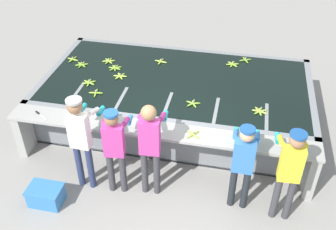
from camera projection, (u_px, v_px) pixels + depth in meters
name	position (u px, v px, depth m)	size (l,w,h in m)	color
ground_plane	(156.00, 178.00, 6.86)	(80.00, 80.00, 0.00)	gray
wash_tank	(176.00, 99.00, 8.03)	(5.27, 2.79, 0.91)	gray
work_ledge	(158.00, 141.00, 6.64)	(5.27, 0.45, 0.91)	#9E9E99
worker_0	(81.00, 134.00, 6.12)	(0.42, 0.73, 1.76)	navy
worker_1	(115.00, 144.00, 6.10)	(0.46, 0.73, 1.61)	#38383D
worker_2	(150.00, 142.00, 6.01)	(0.43, 0.73, 1.75)	#38383D
worker_3	(243.00, 160.00, 5.84)	(0.41, 0.71, 1.58)	#1E2328
worker_4	(290.00, 168.00, 5.61)	(0.43, 0.73, 1.68)	#38383D
banana_bunch_floating_0	(82.00, 65.00, 8.23)	(0.27, 0.28, 0.08)	#7FAD33
banana_bunch_floating_1	(89.00, 83.00, 7.65)	(0.27, 0.28, 0.08)	#8CB738
banana_bunch_floating_2	(120.00, 76.00, 7.85)	(0.28, 0.27, 0.08)	#9EC642
banana_bunch_floating_3	(193.00, 103.00, 7.08)	(0.28, 0.27, 0.08)	#75A333
banana_bunch_floating_4	(115.00, 68.00, 8.12)	(0.28, 0.28, 0.08)	#7FAD33
banana_bunch_floating_5	(161.00, 61.00, 8.34)	(0.28, 0.28, 0.08)	#9EC642
banana_bunch_floating_6	(260.00, 111.00, 6.89)	(0.28, 0.28, 0.08)	#93BC3D
banana_bunch_floating_7	(245.00, 60.00, 8.39)	(0.27, 0.27, 0.08)	#75A333
banana_bunch_floating_8	(73.00, 59.00, 8.41)	(0.28, 0.28, 0.08)	#93BC3D
banana_bunch_floating_9	(232.00, 64.00, 8.24)	(0.28, 0.28, 0.08)	#8CB738
banana_bunch_floating_10	(96.00, 93.00, 7.36)	(0.28, 0.28, 0.08)	#7FAD33
banana_bunch_floating_11	(109.00, 61.00, 8.35)	(0.28, 0.28, 0.08)	#93BC3D
banana_bunch_ledge_0	(193.00, 134.00, 6.36)	(0.25, 0.25, 0.08)	#9EC642
banana_bunch_ledge_1	(74.00, 115.00, 6.79)	(0.27, 0.28, 0.08)	#7FAD33
knife_0	(39.00, 114.00, 6.82)	(0.31, 0.22, 0.02)	silver
crate	(46.00, 195.00, 6.32)	(0.55, 0.39, 0.32)	#3375B7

